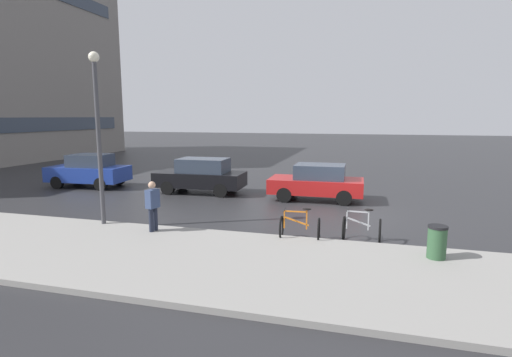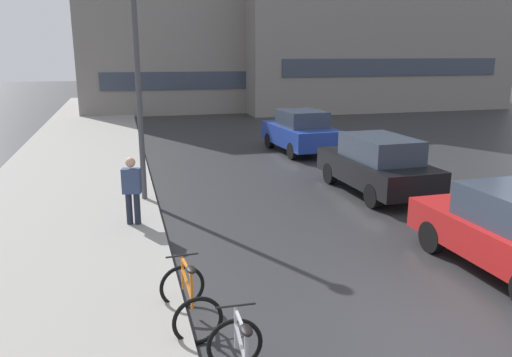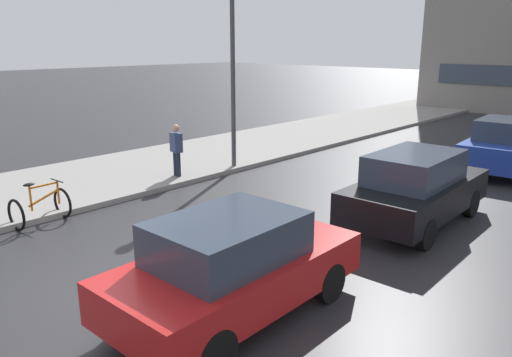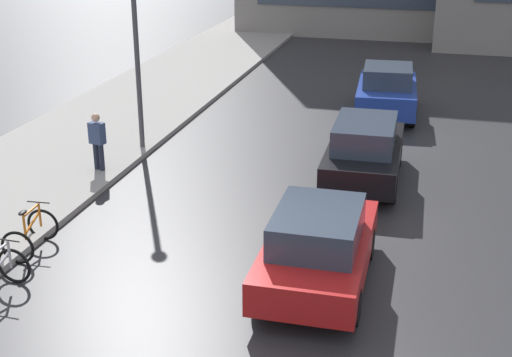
% 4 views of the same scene
% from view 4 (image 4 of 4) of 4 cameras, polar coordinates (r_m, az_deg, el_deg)
% --- Properties ---
extents(ground_plane, '(140.00, 140.00, 0.00)m').
position_cam_4_polar(ground_plane, '(13.31, -6.38, -9.53)').
color(ground_plane, '#28282B').
extents(sidewalk_kerb, '(4.80, 60.00, 0.14)m').
position_cam_4_polar(sidewalk_kerb, '(23.99, -11.21, 4.73)').
color(sidewalk_kerb, gray).
rests_on(sidewalk_kerb, ground).
extents(bicycle_second, '(0.80, 1.20, 1.00)m').
position_cam_4_polar(bicycle_second, '(15.41, -17.59, -4.24)').
color(bicycle_second, black).
rests_on(bicycle_second, ground).
extents(car_red, '(1.93, 4.04, 1.57)m').
position_cam_4_polar(car_red, '(13.38, 4.97, -5.40)').
color(car_red, '#AD1919').
rests_on(car_red, ground).
extents(car_black, '(1.92, 4.24, 1.65)m').
position_cam_4_polar(car_black, '(18.39, 8.66, 2.23)').
color(car_black, black).
rests_on(car_black, ground).
extents(car_blue, '(2.18, 4.04, 1.70)m').
position_cam_4_polar(car_blue, '(24.34, 10.43, 6.92)').
color(car_blue, navy).
rests_on(car_blue, ground).
extents(pedestrian, '(0.45, 0.33, 1.68)m').
position_cam_4_polar(pedestrian, '(19.05, -12.56, 2.99)').
color(pedestrian, '#1E2333').
rests_on(pedestrian, ground).
extents(streetlamp, '(0.33, 0.33, 5.59)m').
position_cam_4_polar(streetlamp, '(20.08, -9.60, 11.28)').
color(streetlamp, '#424247').
rests_on(streetlamp, ground).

